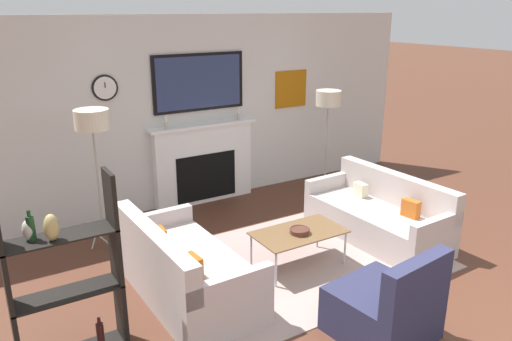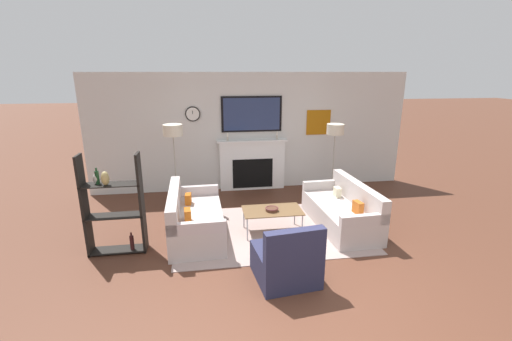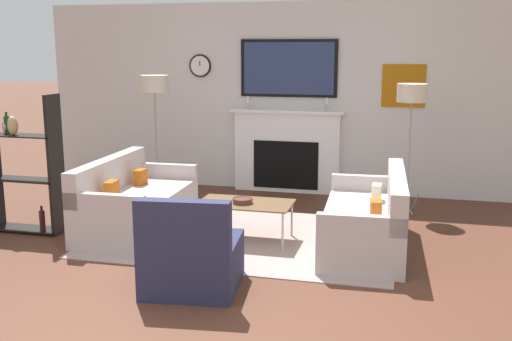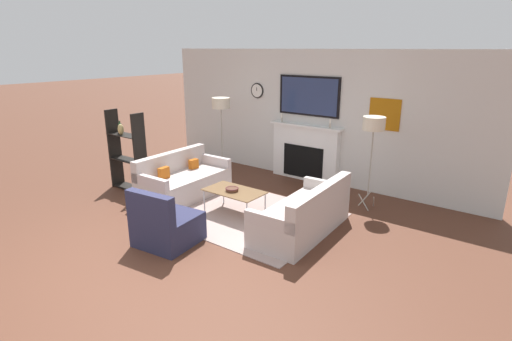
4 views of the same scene
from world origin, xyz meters
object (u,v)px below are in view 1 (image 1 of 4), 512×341
at_px(couch_left, 184,271).
at_px(armchair, 386,308).
at_px(coffee_table, 299,234).
at_px(floor_lamp_right, 328,100).
at_px(shelf_unit, 64,276).
at_px(floor_lamp_left, 92,122).
at_px(decorative_bowl, 299,231).
at_px(couch_right, 379,217).

bearing_deg(couch_left, armchair, -50.19).
relative_size(armchair, coffee_table, 0.86).
height_order(couch_left, floor_lamp_right, floor_lamp_right).
bearing_deg(couch_left, shelf_unit, -162.44).
bearing_deg(couch_left, floor_lamp_right, 27.14).
height_order(couch_left, floor_lamp_left, floor_lamp_left).
xyz_separation_m(decorative_bowl, floor_lamp_right, (1.71, 1.67, 1.03)).
xyz_separation_m(couch_left, couch_right, (2.65, 0.00, -0.01)).
bearing_deg(decorative_bowl, floor_lamp_right, 44.31).
distance_m(coffee_table, shelf_unit, 2.55).
distance_m(armchair, decorative_bowl, 1.40).
xyz_separation_m(coffee_table, decorative_bowl, (-0.02, -0.04, 0.06)).
distance_m(coffee_table, floor_lamp_left, 2.64).
xyz_separation_m(couch_left, armchair, (1.25, -1.50, -0.01)).
height_order(coffee_table, decorative_bowl, decorative_bowl).
xyz_separation_m(decorative_bowl, shelf_unit, (-2.48, -0.25, 0.31)).
bearing_deg(couch_right, floor_lamp_left, 152.93).
bearing_deg(coffee_table, decorative_bowl, -119.92).
bearing_deg(floor_lamp_right, armchair, -120.24).
bearing_deg(couch_right, decorative_bowl, -174.77).
relative_size(floor_lamp_left, shelf_unit, 1.09).
bearing_deg(decorative_bowl, armchair, -92.82).
bearing_deg(couch_right, shelf_unit, -174.43).
distance_m(couch_right, coffee_table, 1.32).
height_order(armchair, decorative_bowl, armchair).
bearing_deg(coffee_table, floor_lamp_left, 136.54).
xyz_separation_m(coffee_table, shelf_unit, (-2.50, -0.29, 0.37)).
xyz_separation_m(floor_lamp_left, shelf_unit, (-0.78, -1.92, -0.78)).
height_order(decorative_bowl, floor_lamp_right, floor_lamp_right).
xyz_separation_m(coffee_table, floor_lamp_right, (1.69, 1.64, 1.09)).
distance_m(decorative_bowl, shelf_unit, 2.52).
xyz_separation_m(couch_right, coffee_table, (-1.31, -0.09, 0.12)).
bearing_deg(floor_lamp_left, couch_left, -75.99).
bearing_deg(couch_right, coffee_table, -176.24).
bearing_deg(floor_lamp_right, couch_right, -103.94).
height_order(armchair, floor_lamp_left, floor_lamp_left).
distance_m(armchair, shelf_unit, 2.71).
height_order(couch_right, coffee_table, couch_right).
relative_size(couch_left, couch_right, 0.94).
bearing_deg(couch_left, floor_lamp_left, 104.01).
distance_m(armchair, floor_lamp_right, 3.74).
relative_size(armchair, decorative_bowl, 3.91).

